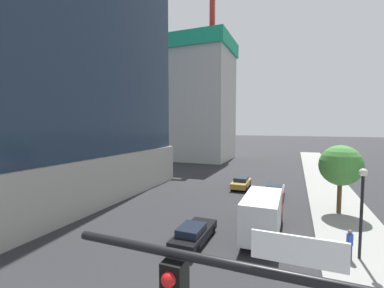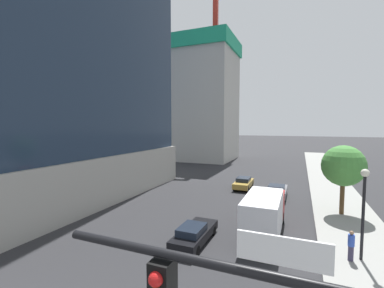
# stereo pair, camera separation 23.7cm
# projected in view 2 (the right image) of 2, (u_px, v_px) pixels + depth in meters

# --- Properties ---
(sidewalk) EXTENTS (4.94, 120.00, 0.15)m
(sidewalk) POSITION_uv_depth(u_px,v_px,m) (360.00, 245.00, 16.52)
(sidewalk) COLOR gray
(sidewalk) RESTS_ON ground
(construction_building) EXTENTS (16.10, 14.16, 35.05)m
(construction_building) POSITION_uv_depth(u_px,v_px,m) (204.00, 94.00, 57.94)
(construction_building) COLOR #B2AFA8
(construction_building) RESTS_ON ground
(street_lamp) EXTENTS (0.44, 0.44, 5.16)m
(street_lamp) POSITION_uv_depth(u_px,v_px,m) (364.00, 200.00, 14.32)
(street_lamp) COLOR black
(street_lamp) RESTS_ON sidewalk
(street_tree) EXTENTS (3.45, 3.45, 5.87)m
(street_tree) POSITION_uv_depth(u_px,v_px,m) (343.00, 166.00, 21.82)
(street_tree) COLOR brown
(street_tree) RESTS_ON sidewalk
(car_gold) EXTENTS (1.79, 4.41, 1.37)m
(car_gold) POSITION_uv_depth(u_px,v_px,m) (243.00, 183.00, 31.51)
(car_gold) COLOR #AD8938
(car_gold) RESTS_ON ground
(car_black) EXTENTS (1.73, 4.67, 1.29)m
(car_black) POSITION_uv_depth(u_px,v_px,m) (194.00, 233.00, 16.90)
(car_black) COLOR black
(car_black) RESTS_ON ground
(car_gray) EXTENTS (1.91, 4.38, 1.44)m
(car_gray) POSITION_uv_depth(u_px,v_px,m) (277.00, 191.00, 27.56)
(car_gray) COLOR slate
(car_gray) RESTS_ON ground
(box_truck) EXTENTS (2.24, 7.43, 3.08)m
(box_truck) POSITION_uv_depth(u_px,v_px,m) (265.00, 212.00, 17.83)
(box_truck) COLOR #B21E1E
(box_truck) RESTS_ON ground
(pedestrian_blue_shirt) EXTENTS (0.34, 0.34, 1.71)m
(pedestrian_blue_shirt) POSITION_uv_depth(u_px,v_px,m) (351.00, 245.00, 14.41)
(pedestrian_blue_shirt) COLOR #38334C
(pedestrian_blue_shirt) RESTS_ON sidewalk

